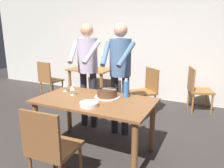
{
  "coord_description": "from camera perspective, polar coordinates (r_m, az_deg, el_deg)",
  "views": [
    {
      "loc": [
        1.33,
        -2.25,
        1.61
      ],
      "look_at": [
        0.11,
        0.3,
        0.9
      ],
      "focal_mm": 34.04,
      "sensor_mm": 36.0,
      "label": 1
    }
  ],
  "objects": [
    {
      "name": "ground_plane",
      "position": [
        3.07,
        -4.46,
        -17.56
      ],
      "size": [
        14.0,
        14.0,
        0.0
      ],
      "primitive_type": "plane",
      "color": "#383330"
    },
    {
      "name": "person_standing_beside",
      "position": [
        3.49,
        -6.58,
        5.19
      ],
      "size": [
        0.46,
        0.57,
        1.72
      ],
      "color": "#2D2D38",
      "rests_on": "ground_plane"
    },
    {
      "name": "back_wall",
      "position": [
        5.15,
        10.79,
        10.96
      ],
      "size": [
        10.0,
        0.12,
        2.7
      ],
      "primitive_type": "cube",
      "color": "silver",
      "rests_on": "ground_plane"
    },
    {
      "name": "main_dining_table",
      "position": [
        2.79,
        -4.71,
        -6.4
      ],
      "size": [
        1.52,
        0.85,
        0.75
      ],
      "color": "brown",
      "rests_on": "ground_plane"
    },
    {
      "name": "wine_glass_far",
      "position": [
        3.16,
        -12.48,
        -0.11
      ],
      "size": [
        0.08,
        0.08,
        0.14
      ],
      "color": "silver",
      "rests_on": "main_dining_table"
    },
    {
      "name": "person_cutting_cake",
      "position": [
        3.19,
        2.19,
        4.44
      ],
      "size": [
        0.47,
        0.56,
        1.72
      ],
      "color": "#2D2D38",
      "rests_on": "ground_plane"
    },
    {
      "name": "background_chair_1",
      "position": [
        5.35,
        -16.59,
        1.45
      ],
      "size": [
        0.5,
        0.5,
        0.9
      ],
      "color": "#9E6633",
      "rests_on": "ground_plane"
    },
    {
      "name": "background_chair_0",
      "position": [
        4.25,
        9.11,
        -1.33
      ],
      "size": [
        0.62,
        0.62,
        0.9
      ],
      "color": "#9E6633",
      "rests_on": "ground_plane"
    },
    {
      "name": "chair_near_side",
      "position": [
        2.29,
        -16.24,
        -15.73
      ],
      "size": [
        0.46,
        0.46,
        0.9
      ],
      "color": "brown",
      "rests_on": "ground_plane"
    },
    {
      "name": "cake_knife",
      "position": [
        2.82,
        -2.67,
        -1.21
      ],
      "size": [
        0.27,
        0.04,
        0.02
      ],
      "color": "silver",
      "rests_on": "cake_on_platter"
    },
    {
      "name": "wine_glass_near",
      "position": [
        2.95,
        -10.62,
        -1.03
      ],
      "size": [
        0.08,
        0.08,
        0.14
      ],
      "color": "silver",
      "rests_on": "main_dining_table"
    },
    {
      "name": "cake_on_platter",
      "position": [
        2.81,
        -1.32,
        -2.62
      ],
      "size": [
        0.34,
        0.34,
        0.11
      ],
      "color": "silver",
      "rests_on": "main_dining_table"
    },
    {
      "name": "water_bottle",
      "position": [
        2.82,
        3.82,
        -1.24
      ],
      "size": [
        0.07,
        0.07,
        0.25
      ],
      "color": "#387AC6",
      "rests_on": "main_dining_table"
    },
    {
      "name": "plate_stack",
      "position": [
        2.51,
        -6.2,
        -5.41
      ],
      "size": [
        0.22,
        0.22,
        0.05
      ],
      "color": "white",
      "rests_on": "main_dining_table"
    },
    {
      "name": "background_chair_3",
      "position": [
        4.62,
        21.87,
        -0.96
      ],
      "size": [
        0.56,
        0.56,
        0.9
      ],
      "color": "#9E6633",
      "rests_on": "ground_plane"
    },
    {
      "name": "background_table",
      "position": [
        5.1,
        -5.64,
        2.35
      ],
      "size": [
        1.0,
        0.7,
        0.74
      ],
      "color": "#9E6633",
      "rests_on": "ground_plane"
    }
  ]
}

